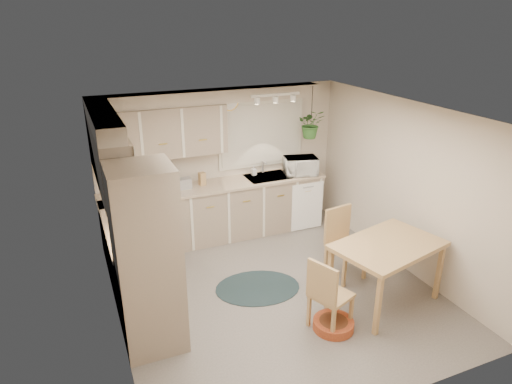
{
  "coord_description": "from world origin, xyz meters",
  "views": [
    {
      "loc": [
        -2.26,
        -4.68,
        3.48
      ],
      "look_at": [
        -0.04,
        0.55,
        1.24
      ],
      "focal_mm": 32.0,
      "sensor_mm": 36.0,
      "label": 1
    }
  ],
  "objects_px": {
    "pet_bed": "(333,325)",
    "braided_rug": "(258,288)",
    "chair_back": "(347,245)",
    "microwave": "(301,164)",
    "chair_left": "(331,293)",
    "dining_table": "(385,273)"
  },
  "relations": [
    {
      "from": "microwave",
      "to": "pet_bed",
      "type": "bearing_deg",
      "value": -96.66
    },
    {
      "from": "chair_back",
      "to": "pet_bed",
      "type": "bearing_deg",
      "value": 41.57
    },
    {
      "from": "chair_left",
      "to": "pet_bed",
      "type": "relative_size",
      "value": 1.9
    },
    {
      "from": "chair_back",
      "to": "braided_rug",
      "type": "height_order",
      "value": "chair_back"
    },
    {
      "from": "pet_bed",
      "to": "microwave",
      "type": "height_order",
      "value": "microwave"
    },
    {
      "from": "chair_left",
      "to": "dining_table",
      "type": "bearing_deg",
      "value": 79.5
    },
    {
      "from": "dining_table",
      "to": "braided_rug",
      "type": "xyz_separation_m",
      "value": [
        -1.37,
        0.89,
        -0.41
      ]
    },
    {
      "from": "dining_table",
      "to": "chair_back",
      "type": "xyz_separation_m",
      "value": [
        -0.12,
        0.69,
        0.08
      ]
    },
    {
      "from": "chair_left",
      "to": "pet_bed",
      "type": "height_order",
      "value": "chair_left"
    },
    {
      "from": "pet_bed",
      "to": "braided_rug",
      "type": "bearing_deg",
      "value": 113.3
    },
    {
      "from": "dining_table",
      "to": "microwave",
      "type": "relative_size",
      "value": 2.46
    },
    {
      "from": "chair_back",
      "to": "microwave",
      "type": "relative_size",
      "value": 1.85
    },
    {
      "from": "braided_rug",
      "to": "pet_bed",
      "type": "height_order",
      "value": "pet_bed"
    },
    {
      "from": "chair_back",
      "to": "braided_rug",
      "type": "xyz_separation_m",
      "value": [
        -1.25,
        0.2,
        -0.49
      ]
    },
    {
      "from": "braided_rug",
      "to": "microwave",
      "type": "distance_m",
      "value": 2.39
    },
    {
      "from": "chair_back",
      "to": "dining_table",
      "type": "bearing_deg",
      "value": 91.17
    },
    {
      "from": "dining_table",
      "to": "braided_rug",
      "type": "height_order",
      "value": "dining_table"
    },
    {
      "from": "braided_rug",
      "to": "dining_table",
      "type": "bearing_deg",
      "value": -32.96
    },
    {
      "from": "chair_back",
      "to": "braided_rug",
      "type": "relative_size",
      "value": 0.86
    },
    {
      "from": "chair_back",
      "to": "braided_rug",
      "type": "distance_m",
      "value": 1.36
    },
    {
      "from": "braided_rug",
      "to": "pet_bed",
      "type": "relative_size",
      "value": 2.38
    },
    {
      "from": "chair_left",
      "to": "chair_back",
      "type": "xyz_separation_m",
      "value": [
        0.78,
        0.87,
        0.04
      ]
    }
  ]
}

